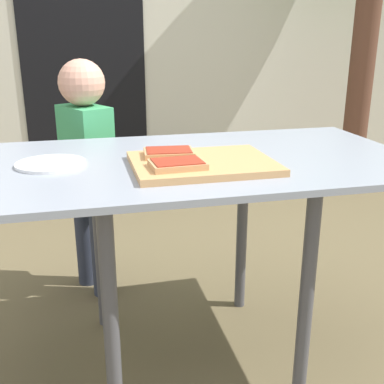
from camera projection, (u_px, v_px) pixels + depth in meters
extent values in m
plane|color=brown|center=(190.00, 356.00, 1.74)|extent=(16.00, 16.00, 0.00)
cube|color=black|center=(83.00, 52.00, 3.47)|extent=(0.90, 0.02, 2.00)
cube|color=#929AA9|center=(190.00, 162.00, 1.50)|extent=(1.45, 0.77, 0.02)
cylinder|color=#4C4C51|center=(111.00, 327.00, 1.29)|extent=(0.04, 0.04, 0.73)
cylinder|color=#4C4C51|center=(306.00, 300.00, 1.42)|extent=(0.04, 0.04, 0.73)
cylinder|color=#4C4C51|center=(100.00, 241.00, 1.82)|extent=(0.04, 0.04, 0.73)
cylinder|color=#4C4C51|center=(242.00, 228.00, 1.95)|extent=(0.04, 0.04, 0.73)
cube|color=tan|center=(202.00, 163.00, 1.40)|extent=(0.41, 0.33, 0.02)
cube|color=tan|center=(177.00, 165.00, 1.32)|extent=(0.16, 0.12, 0.02)
cube|color=#A6301D|center=(177.00, 161.00, 1.32)|extent=(0.14, 0.11, 0.00)
cube|color=tan|center=(169.00, 153.00, 1.45)|extent=(0.16, 0.12, 0.02)
cube|color=#A6301D|center=(169.00, 150.00, 1.44)|extent=(0.14, 0.11, 0.00)
cylinder|color=white|center=(51.00, 164.00, 1.42)|extent=(0.21, 0.21, 0.01)
cylinder|color=#303646|center=(86.00, 240.00, 2.19)|extent=(0.09, 0.09, 0.43)
cylinder|color=#303646|center=(101.00, 250.00, 2.09)|extent=(0.09, 0.09, 0.43)
cube|color=#3FA566|center=(87.00, 154.00, 2.01)|extent=(0.24, 0.28, 0.41)
sphere|color=#E6A387|center=(82.00, 83.00, 1.91)|extent=(0.19, 0.19, 0.19)
cylinder|color=brown|center=(363.00, 62.00, 3.38)|extent=(0.18, 0.18, 1.88)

